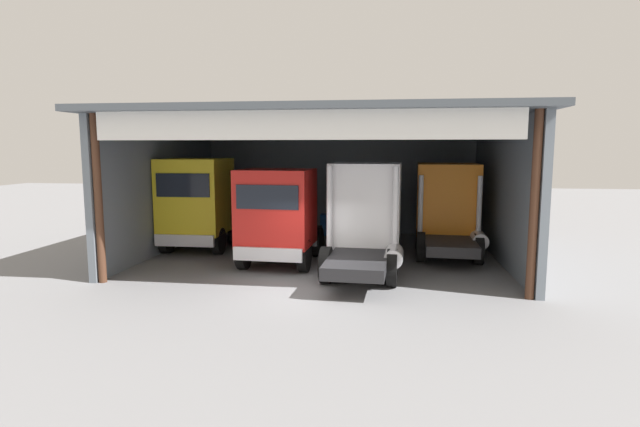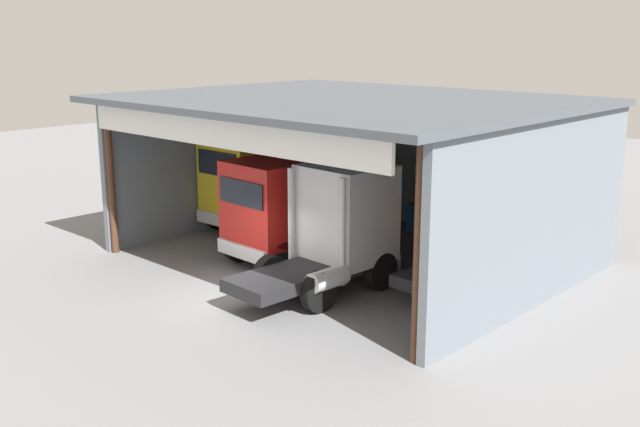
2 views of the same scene
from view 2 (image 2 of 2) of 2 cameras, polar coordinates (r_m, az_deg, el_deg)
ground_plane at (r=21.19m, az=-6.83°, el=-6.44°), size 80.00×80.00×0.00m
workshop_shed at (r=24.46m, az=3.87°, el=5.32°), size 13.65×11.34×5.32m
truck_yellow_center_bay at (r=27.76m, az=-5.53°, el=2.66°), size 2.62×4.63×3.69m
truck_red_center_left_bay at (r=23.66m, az=-3.32°, el=0.24°), size 2.64×5.12×3.39m
truck_white_center_right_bay at (r=21.26m, az=1.40°, el=-1.04°), size 2.53×5.27×3.61m
truck_orange_yard_outside at (r=22.04m, az=12.91°, el=-0.86°), size 2.53×5.15×3.51m
oil_drum at (r=29.39m, az=2.76°, el=0.33°), size 0.58×0.58×0.90m
tool_cart at (r=27.93m, az=7.74°, el=-0.39°), size 0.90×0.60×1.00m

